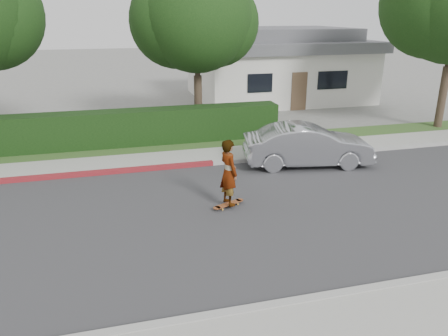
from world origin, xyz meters
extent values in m
plane|color=slate|center=(0.00, 0.00, 0.00)|extent=(120.00, 120.00, 0.00)
cube|color=#2D2D30|center=(0.00, 0.00, 0.01)|extent=(60.00, 8.00, 0.01)
cube|color=#9E9E99|center=(0.00, -4.10, 0.07)|extent=(60.00, 0.20, 0.15)
cube|color=#9E9E99|center=(0.00, 4.10, 0.07)|extent=(60.00, 0.20, 0.15)
cube|color=maroon|center=(-5.00, 4.10, 0.08)|extent=(12.00, 0.21, 0.15)
cube|color=gray|center=(0.00, 5.00, 0.06)|extent=(60.00, 1.60, 0.12)
cube|color=#2D4C1E|center=(0.00, 6.60, 0.05)|extent=(60.00, 1.60, 0.10)
cube|color=black|center=(-3.00, 7.20, 0.75)|extent=(15.00, 1.00, 1.50)
cylinder|color=#33261C|center=(1.50, 9.00, 1.26)|extent=(0.36, 0.36, 2.52)
cylinder|color=#33261C|center=(1.50, 9.00, 3.15)|extent=(0.24, 0.24, 2.10)
sphere|color=black|center=(1.50, 9.00, 5.04)|extent=(4.80, 4.80, 4.80)
sphere|color=black|center=(0.70, 9.40, 4.84)|extent=(4.08, 4.08, 4.08)
sphere|color=black|center=(2.40, 9.30, 4.74)|extent=(3.84, 3.84, 3.84)
cylinder|color=#33261C|center=(12.50, 6.50, 1.44)|extent=(0.36, 0.36, 2.88)
sphere|color=black|center=(11.70, 6.90, 5.56)|extent=(4.76, 4.76, 4.76)
cube|color=beige|center=(8.00, 16.00, 1.50)|extent=(10.00, 8.00, 3.00)
cube|color=#4C4C51|center=(8.00, 16.00, 3.30)|extent=(10.60, 8.60, 0.60)
cube|color=#4C4C51|center=(8.00, 16.00, 3.90)|extent=(8.40, 6.40, 0.80)
cube|color=black|center=(5.50, 11.98, 1.60)|extent=(1.40, 0.06, 1.00)
cube|color=black|center=(9.80, 11.98, 1.60)|extent=(1.80, 0.06, 1.00)
cube|color=brown|center=(7.80, 11.98, 1.05)|extent=(0.90, 0.06, 2.10)
cylinder|color=#B98533|center=(0.38, 0.30, 0.04)|extent=(0.06, 0.05, 0.06)
cylinder|color=#B98533|center=(0.32, 0.44, 0.04)|extent=(0.06, 0.05, 0.06)
cylinder|color=#B98533|center=(0.90, 0.53, 0.04)|extent=(0.06, 0.05, 0.06)
cylinder|color=#B98533|center=(0.83, 0.67, 0.04)|extent=(0.06, 0.05, 0.06)
cube|color=silver|center=(0.35, 0.37, 0.08)|extent=(0.11, 0.17, 0.02)
cube|color=silver|center=(0.86, 0.60, 0.08)|extent=(0.11, 0.17, 0.02)
cube|color=brown|center=(0.61, 0.48, 0.10)|extent=(0.85, 0.53, 0.02)
cylinder|color=brown|center=(0.22, 0.31, 0.10)|extent=(0.27, 0.27, 0.02)
cylinder|color=brown|center=(0.99, 0.66, 0.10)|extent=(0.27, 0.27, 0.02)
imported|color=white|center=(0.61, 0.48, 1.04)|extent=(0.61, 0.78, 1.87)
imported|color=#ABACB2|center=(4.28, 3.24, 0.74)|extent=(4.70, 2.32, 1.48)
camera|label=1|loc=(-2.37, -10.35, 5.20)|focal=35.00mm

